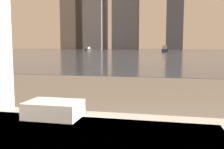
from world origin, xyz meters
TOP-DOWN VIEW (x-y plane):
  - towel_stack at (-0.08, 0.85)m, footprint 0.26×0.18m
  - harbor_water at (0.00, 62.00)m, footprint 180.00×110.00m
  - harbor_boat_0 at (0.19, 49.08)m, footprint 1.25×3.36m
  - harbor_boat_3 at (-22.07, 70.64)m, footprint 1.64×2.89m
  - skyline_tower_2 at (-18.53, 118.00)m, footprint 11.98×7.42m

SIDE VIEW (x-z plane):
  - harbor_water at x=0.00m, z-range 0.00..0.01m
  - harbor_boat_3 at x=-22.07m, z-range -0.14..0.89m
  - harbor_boat_0 at x=0.19m, z-range -0.17..1.07m
  - towel_stack at x=-0.08m, z-range 0.53..0.61m
  - skyline_tower_2 at x=-18.53m, z-range 0.00..41.60m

